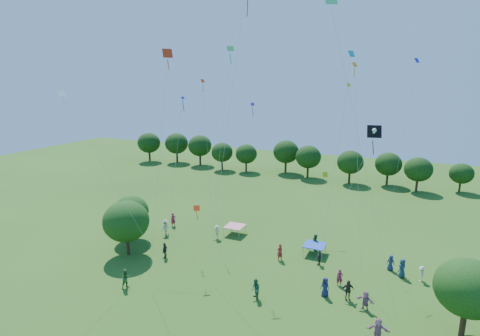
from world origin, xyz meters
name	(u,v)px	position (x,y,z in m)	size (l,w,h in m)	color
near_tree_west	(126,221)	(-13.51, 14.76, 3.79)	(4.84, 4.84, 5.97)	#422B19
near_tree_north	(131,211)	(-15.69, 18.14, 3.45)	(4.05, 4.05, 5.29)	#422B19
near_tree_east	(468,288)	(17.75, 13.88, 3.93)	(4.59, 4.59, 6.01)	#422B19
treeline	(319,157)	(-1.73, 55.43, 4.09)	(88.01, 8.77, 6.77)	#422B19
tent_red_stripe	(235,226)	(-5.23, 24.31, 1.04)	(2.20, 2.20, 1.10)	red
tent_blue	(315,245)	(4.89, 22.88, 1.04)	(2.20, 2.20, 1.10)	blue
crowd_person_0	(402,268)	(13.60, 21.36, 0.93)	(0.92, 0.50, 1.86)	#1A314E
crowd_person_1	(340,278)	(8.42, 17.44, 0.80)	(0.60, 0.38, 1.60)	maroon
crowd_person_2	(256,289)	(2.18, 12.35, 0.92)	(0.91, 0.49, 1.84)	#2A6341
crowd_person_3	(165,227)	(-12.90, 20.79, 0.95)	(1.24, 0.56, 1.90)	#C4AF9C
crowd_person_4	(319,257)	(5.88, 20.62, 0.82)	(0.96, 0.44, 1.64)	#3B332F
crowd_person_5	(378,329)	(12.14, 11.01, 0.87)	(1.62, 0.58, 1.73)	#A86287
crowd_person_6	(325,287)	(7.54, 15.17, 0.87)	(0.86, 0.46, 1.74)	#1B1E50
crowd_person_7	(173,220)	(-13.52, 23.46, 0.90)	(0.67, 0.43, 1.80)	#951B43
crowd_person_8	(316,242)	(4.75, 24.00, 0.91)	(0.90, 0.49, 1.82)	#285E2A
crowd_person_9	(421,274)	(15.26, 21.26, 0.75)	(0.98, 0.44, 1.49)	beige
crowd_person_10	(165,250)	(-9.35, 15.61, 0.86)	(1.01, 0.46, 1.73)	#362E2B
crowd_person_11	(365,301)	(10.94, 14.52, 0.81)	(1.51, 0.54, 1.62)	#915579
crowd_person_12	(391,263)	(12.56, 22.38, 0.79)	(0.78, 0.42, 1.58)	navy
crowd_person_13	(280,252)	(1.88, 20.03, 0.91)	(0.68, 0.44, 1.82)	maroon
crowd_person_14	(126,279)	(-9.13, 9.28, 0.92)	(0.90, 0.49, 1.83)	#2E6129
crowd_person_15	(217,232)	(-6.58, 22.21, 0.85)	(1.11, 0.50, 1.70)	beige
crowd_person_16	(348,290)	(9.43, 15.36, 0.92)	(1.08, 0.49, 1.85)	#362E2B
pirate_kite	(372,135)	(10.28, 17.02, 14.00)	(5.06, 4.58, 13.48)	black
red_high_kite	(239,40)	(-0.88, 15.88, 21.67)	(2.97, 3.11, 25.99)	red
small_kite_0	(164,96)	(-4.93, 10.43, 17.07)	(3.21, 0.79, 19.36)	#F8310E
small_kite_1	(205,120)	(-8.90, 24.15, 13.80)	(2.02, 1.78, 17.17)	#FF350D
small_kite_2	(340,136)	(6.30, 26.60, 12.41)	(1.46, 3.53, 16.72)	yellow
small_kite_3	(347,81)	(9.09, 9.68, 18.24)	(5.77, 3.36, 21.80)	#178249
small_kite_4	(179,136)	(-11.28, 22.04, 12.01)	(2.81, 0.41, 15.25)	#121CB4
small_kite_5	(243,134)	(-5.36, 27.18, 11.96)	(3.36, 5.30, 14.39)	#791686
small_kite_6	(85,134)	(-13.39, 10.16, 13.68)	(4.15, 6.08, 16.16)	white
small_kite_7	(346,92)	(6.74, 25.73, 17.16)	(1.77, 2.12, 19.96)	#0CA2B9
small_kite_8	(192,216)	(-4.93, 13.99, 5.92)	(3.04, 4.27, 5.52)	red
small_kite_9	(356,129)	(8.89, 18.14, 14.31)	(2.03, 0.50, 18.44)	orange
small_kite_10	(325,182)	(4.70, 28.07, 6.79)	(1.56, 4.22, 6.52)	gold
small_kite_11	(226,89)	(-4.86, 21.54, 17.45)	(3.84, 2.32, 20.41)	#198C34
small_kite_12	(408,109)	(12.76, 27.54, 15.46)	(1.76, 5.51, 19.24)	#1619E3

